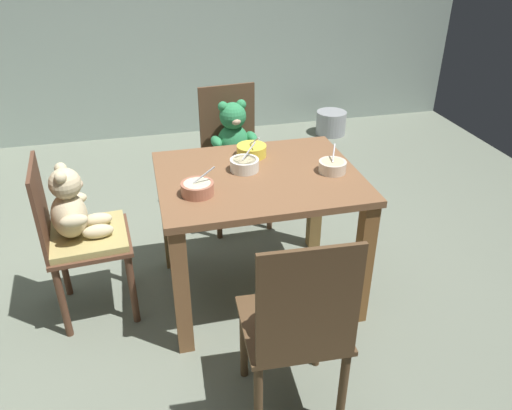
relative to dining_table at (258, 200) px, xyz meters
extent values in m
cube|color=slate|center=(0.00, 0.00, -0.60)|extent=(5.20, 5.20, 0.04)
cube|color=brown|center=(0.00, 0.00, 0.13)|extent=(1.00, 0.80, 0.04)
cube|color=brown|center=(-0.45, -0.35, -0.24)|extent=(0.07, 0.07, 0.69)
cube|color=brown|center=(0.45, -0.35, -0.24)|extent=(0.07, 0.07, 0.69)
cube|color=brown|center=(-0.45, 0.35, -0.24)|extent=(0.07, 0.07, 0.69)
cube|color=brown|center=(0.45, 0.35, -0.24)|extent=(0.07, 0.07, 0.69)
cube|color=#4E3721|center=(-0.05, -0.76, -0.15)|extent=(0.42, 0.42, 0.02)
cube|color=#4E3721|center=(-0.06, -0.95, 0.10)|extent=(0.37, 0.04, 0.48)
cylinder|color=#4E3721|center=(0.13, -0.60, -0.37)|extent=(0.04, 0.04, 0.42)
cylinder|color=#4E3721|center=(-0.21, -0.58, -0.37)|extent=(0.04, 0.04, 0.42)
cylinder|color=#4E3721|center=(0.11, -0.93, -0.37)|extent=(0.04, 0.04, 0.42)
cylinder|color=#4E3721|center=(-0.23, -0.92, -0.37)|extent=(0.04, 0.04, 0.42)
ellipsoid|color=#976B4C|center=(-0.05, -0.83, -0.03)|extent=(0.20, 0.17, 0.22)
ellipsoid|color=#C7C68C|center=(-0.05, -0.78, -0.04)|extent=(0.11, 0.06, 0.13)
sphere|color=#976B4C|center=(-0.05, -0.82, 0.13)|extent=(0.15, 0.15, 0.15)
ellipsoid|color=#C7C68C|center=(-0.05, -0.76, 0.12)|extent=(0.06, 0.06, 0.04)
sphere|color=#976B4C|center=(0.00, -0.83, 0.19)|extent=(0.06, 0.06, 0.06)
sphere|color=#976B4C|center=(-0.10, -0.83, 0.19)|extent=(0.06, 0.06, 0.06)
ellipsoid|color=#976B4C|center=(0.06, -0.81, 0.00)|extent=(0.07, 0.13, 0.06)
ellipsoid|color=#976B4C|center=(-0.16, -0.80, 0.00)|extent=(0.07, 0.13, 0.06)
ellipsoid|color=#976B4C|center=(0.01, -0.72, -0.11)|extent=(0.07, 0.15, 0.07)
ellipsoid|color=#976B4C|center=(-0.10, -0.71, -0.11)|extent=(0.07, 0.15, 0.07)
cube|color=brown|center=(0.04, 0.76, -0.15)|extent=(0.45, 0.43, 0.02)
cube|color=brown|center=(0.02, 0.94, 0.09)|extent=(0.38, 0.06, 0.47)
cylinder|color=brown|center=(-0.12, 0.58, -0.37)|extent=(0.04, 0.04, 0.42)
cylinder|color=brown|center=(0.23, 0.61, -0.37)|extent=(0.04, 0.04, 0.42)
cylinder|color=brown|center=(-0.15, 0.90, -0.37)|extent=(0.04, 0.04, 0.42)
cylinder|color=brown|center=(0.20, 0.94, -0.37)|extent=(0.04, 0.04, 0.42)
ellipsoid|color=#2F864F|center=(0.03, 0.83, -0.02)|extent=(0.23, 0.20, 0.24)
ellipsoid|color=beige|center=(0.04, 0.77, -0.03)|extent=(0.12, 0.07, 0.14)
sphere|color=#2F864F|center=(0.03, 0.82, 0.16)|extent=(0.17, 0.17, 0.17)
ellipsoid|color=beige|center=(0.04, 0.75, 0.15)|extent=(0.07, 0.07, 0.05)
sphere|color=#2F864F|center=(-0.03, 0.82, 0.23)|extent=(0.07, 0.07, 0.07)
sphere|color=#2F864F|center=(0.09, 0.83, 0.23)|extent=(0.07, 0.07, 0.07)
ellipsoid|color=#2F864F|center=(-0.08, 0.79, 0.01)|extent=(0.08, 0.14, 0.07)
ellipsoid|color=#2F864F|center=(0.15, 0.81, 0.01)|extent=(0.08, 0.14, 0.07)
ellipsoid|color=#2F864F|center=(-0.01, 0.70, -0.10)|extent=(0.09, 0.16, 0.07)
ellipsoid|color=#2F864F|center=(0.10, 0.71, -0.10)|extent=(0.09, 0.16, 0.07)
cube|color=brown|center=(-0.86, 0.06, -0.15)|extent=(0.42, 0.43, 0.02)
cube|color=brown|center=(-1.04, 0.04, 0.07)|extent=(0.05, 0.37, 0.43)
cylinder|color=brown|center=(-0.68, -0.10, -0.37)|extent=(0.04, 0.04, 0.42)
cylinder|color=brown|center=(-0.70, 0.24, -0.37)|extent=(0.04, 0.04, 0.42)
cylinder|color=brown|center=(-1.01, -0.13, -0.37)|extent=(0.04, 0.04, 0.42)
cylinder|color=brown|center=(-1.04, 0.21, -0.37)|extent=(0.04, 0.04, 0.42)
cube|color=tan|center=(-0.86, 0.06, -0.12)|extent=(0.39, 0.39, 0.04)
ellipsoid|color=beige|center=(-0.92, 0.05, 0.01)|extent=(0.18, 0.21, 0.23)
ellipsoid|color=beige|center=(-0.87, 0.05, 0.00)|extent=(0.07, 0.11, 0.14)
sphere|color=beige|center=(-0.91, 0.05, 0.18)|extent=(0.15, 0.15, 0.15)
ellipsoid|color=beige|center=(-0.86, 0.05, 0.17)|extent=(0.06, 0.06, 0.04)
sphere|color=beige|center=(-0.92, 0.00, 0.23)|extent=(0.06, 0.06, 0.06)
sphere|color=beige|center=(-0.93, 0.10, 0.23)|extent=(0.06, 0.06, 0.06)
ellipsoid|color=beige|center=(-0.89, -0.06, 0.04)|extent=(0.13, 0.07, 0.06)
ellipsoid|color=beige|center=(-0.91, 0.16, 0.04)|extent=(0.13, 0.07, 0.06)
ellipsoid|color=beige|center=(-0.80, 0.00, -0.07)|extent=(0.15, 0.08, 0.07)
ellipsoid|color=beige|center=(-0.81, 0.11, -0.07)|extent=(0.15, 0.08, 0.07)
cylinder|color=yellow|center=(0.02, 0.23, 0.17)|extent=(0.16, 0.16, 0.06)
cylinder|color=yellow|center=(0.02, 0.23, 0.15)|extent=(0.09, 0.09, 0.01)
cylinder|color=beige|center=(0.02, 0.23, 0.20)|extent=(0.13, 0.13, 0.01)
cylinder|color=#BCBCC1|center=(0.03, 0.20, 0.24)|extent=(0.03, 0.11, 0.08)
ellipsoid|color=#BCBCC1|center=(0.02, 0.24, 0.19)|extent=(0.03, 0.04, 0.01)
cylinder|color=beige|center=(0.37, -0.06, 0.17)|extent=(0.14, 0.14, 0.06)
cylinder|color=beige|center=(0.37, -0.06, 0.15)|extent=(0.08, 0.08, 0.01)
cylinder|color=#C8B187|center=(0.37, -0.06, 0.19)|extent=(0.11, 0.11, 0.01)
cylinder|color=#BCBCC1|center=(0.38, -0.03, 0.23)|extent=(0.05, 0.09, 0.07)
ellipsoid|color=#BCBCC1|center=(0.36, -0.07, 0.19)|extent=(0.03, 0.04, 0.01)
cylinder|color=silver|center=(-0.06, 0.06, 0.17)|extent=(0.15, 0.15, 0.06)
cylinder|color=silver|center=(-0.06, 0.06, 0.15)|extent=(0.08, 0.08, 0.01)
cylinder|color=#C2B488|center=(-0.06, 0.06, 0.20)|extent=(0.12, 0.12, 0.01)
cylinder|color=#BCBCC1|center=(-0.03, 0.08, 0.24)|extent=(0.09, 0.06, 0.07)
ellipsoid|color=#BCBCC1|center=(-0.07, 0.06, 0.19)|extent=(0.04, 0.04, 0.01)
cylinder|color=#B16B52|center=(-0.32, -0.13, 0.17)|extent=(0.15, 0.15, 0.06)
cylinder|color=#B16B52|center=(-0.32, -0.13, 0.15)|extent=(0.08, 0.08, 0.01)
cylinder|color=beige|center=(-0.32, -0.13, 0.20)|extent=(0.12, 0.12, 0.01)
cylinder|color=#BCBCC1|center=(-0.29, -0.13, 0.24)|extent=(0.10, 0.01, 0.08)
ellipsoid|color=#BCBCC1|center=(-0.33, -0.13, 0.19)|extent=(0.03, 0.02, 0.01)
cylinder|color=#93969B|center=(1.26, 2.15, -0.47)|extent=(0.29, 0.29, 0.22)
camera|label=1|loc=(-0.54, -2.18, 1.25)|focal=35.32mm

